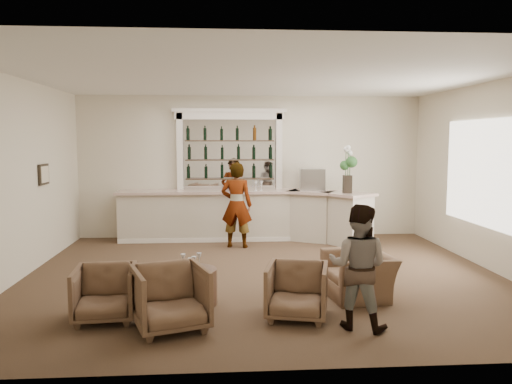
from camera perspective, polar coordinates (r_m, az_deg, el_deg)
ground at (r=8.56m, az=0.86°, el=-9.50°), size 8.00×8.00×0.00m
room_shell at (r=8.97m, az=1.54°, el=6.33°), size 8.04×7.02×3.32m
bar_counter at (r=11.36m, az=-1.24°, el=-2.68°), size 5.72×1.80×1.14m
back_bar_alcove at (r=11.63m, az=-3.02°, el=4.74°), size 2.64×0.25×3.00m
cocktail_table at (r=7.11m, az=-7.32°, el=-10.69°), size 0.69×0.69×0.50m
sommelier at (r=10.57m, az=-2.23°, el=-1.49°), size 0.73×0.56×1.82m
guest at (r=6.21m, az=11.59°, el=-8.34°), size 0.92×0.85×1.52m
armchair_left at (r=6.72m, az=-16.89°, el=-11.02°), size 0.81×0.83×0.70m
armchair_center at (r=6.23m, az=-9.75°, el=-11.83°), size 1.07×1.08×0.78m
armchair_right at (r=6.54m, az=4.70°, el=-11.21°), size 0.92×0.94×0.71m
armchair_far at (r=7.50m, az=11.65°, el=-9.31°), size 0.98×1.09×0.64m
espresso_machine at (r=11.49m, az=6.43°, el=1.46°), size 0.59×0.51×0.49m
flower_vase at (r=10.91m, az=10.43°, el=2.88°), size 0.27×0.27×1.02m
wine_glass_bar_left at (r=11.32m, az=0.61°, el=0.72°), size 0.07×0.07×0.21m
wine_glass_bar_right at (r=11.27m, az=-0.01°, el=0.70°), size 0.07×0.07×0.21m
wine_glass_tbl_a at (r=7.06m, az=-8.33°, el=-7.85°), size 0.07×0.07×0.21m
wine_glass_tbl_b at (r=7.09m, az=-6.51°, el=-7.75°), size 0.07×0.07×0.21m
wine_glass_tbl_c at (r=6.89m, az=-7.09°, el=-8.17°), size 0.07×0.07×0.21m
napkin_holder at (r=7.17m, az=-7.45°, el=-7.99°), size 0.08×0.08×0.12m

